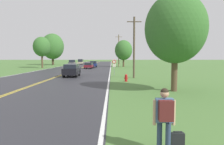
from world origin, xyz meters
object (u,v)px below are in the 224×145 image
car_dark_grey_van_receding (72,62)px  car_maroon_hatchback_mid_near (89,65)px  tree_behind_sign (53,46)px  fire_hydrant (126,78)px  car_champagne_van_distant (81,62)px  hitchhiker_person (165,114)px  suitcase (178,142)px  car_dark_blue_hatchback_mid_far (94,64)px  traffic_sign (115,63)px  tree_right_cluster (42,47)px  car_black_suv_approaching (72,70)px  tree_left_verge (176,28)px  tree_mid_treeline (124,50)px

car_dark_grey_van_receding → car_maroon_hatchback_mid_near: bearing=-159.5°
tree_behind_sign → fire_hydrant: bearing=-65.1°
tree_behind_sign → car_champagne_van_distant: (8.50, 5.85, -5.23)m
hitchhiker_person → suitcase: size_ratio=3.02×
fire_hydrant → tree_behind_sign: bearing=114.9°
car_dark_blue_hatchback_mid_far → car_dark_grey_van_receding: bearing=-149.8°
traffic_sign → car_dark_grey_van_receding: traffic_sign is taller
tree_right_cluster → car_dark_grey_van_receding: tree_right_cluster is taller
car_black_suv_approaching → car_maroon_hatchback_mid_near: (0.03, 19.43, -0.17)m
car_dark_grey_van_receding → car_champagne_van_distant: 7.38m
tree_left_verge → car_dark_grey_van_receding: 54.35m
tree_right_cluster → car_dark_grey_van_receding: bearing=78.5°
tree_right_cluster → car_black_suv_approaching: size_ratio=1.82×
tree_right_cluster → car_champagne_van_distant: bearing=77.8°
fire_hydrant → tree_behind_sign: 51.44m
hitchhiker_person → car_champagne_van_distant: 69.42m
tree_right_cluster → traffic_sign: bearing=-48.5°
hitchhiker_person → fire_hydrant: 16.00m
tree_right_cluster → fire_hydrant: bearing=-55.9°
tree_left_verge → tree_behind_sign: size_ratio=0.70×
car_maroon_hatchback_mid_near → car_champagne_van_distant: 28.10m
hitchhiker_person → tree_left_verge: tree_left_verge is taller
fire_hydrant → car_champagne_van_distant: 53.82m
tree_mid_treeline → hitchhiker_person: bearing=-92.0°
fire_hydrant → tree_left_verge: 8.13m
suitcase → car_maroon_hatchback_mid_near: bearing=10.9°
hitchhiker_person → tree_left_verge: (3.35, 9.93, 3.65)m
tree_behind_sign → car_dark_blue_hatchback_mid_far: tree_behind_sign is taller
tree_mid_treeline → suitcase: bearing=-91.5°
tree_mid_treeline → car_dark_grey_van_receding: (-16.38, 12.74, -3.56)m
hitchhiker_person → tree_right_cluster: bearing=24.0°
suitcase → fire_hydrant: (-0.29, 15.90, 0.13)m
fire_hydrant → tree_right_cluster: 33.21m
tree_left_verge → tree_right_cluster: 39.72m
tree_behind_sign → car_black_suv_approaching: size_ratio=2.55×
car_black_suv_approaching → car_maroon_hatchback_mid_near: 19.43m
fire_hydrant → tree_mid_treeline: (1.58, 32.32, 4.07)m
tree_behind_sign → car_champagne_van_distant: tree_behind_sign is taller
tree_left_verge → fire_hydrant: bearing=118.2°
traffic_sign → tree_left_verge: (4.43, -13.77, 3.05)m
hitchhiker_person → traffic_sign: size_ratio=0.79×
tree_left_verge → car_champagne_van_distant: tree_left_verge is taller
tree_mid_treeline → car_maroon_hatchback_mid_near: 11.89m
fire_hydrant → traffic_sign: 7.91m
tree_behind_sign → car_maroon_hatchback_mid_near: (14.67, -21.56, -5.45)m
car_black_suv_approaching → car_dark_grey_van_receding: size_ratio=1.04×
tree_behind_sign → car_champagne_van_distant: 11.57m
hitchhiker_person → tree_mid_treeline: tree_mid_treeline is taller
fire_hydrant → car_champagne_van_distant: bearing=104.0°
hitchhiker_person → car_dark_blue_hatchback_mid_far: (-6.23, 46.82, -0.25)m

